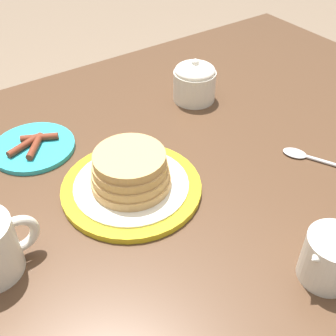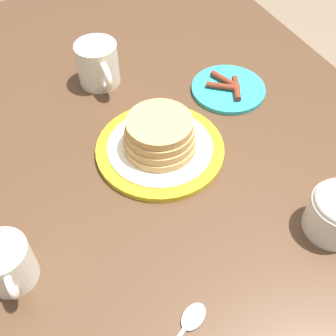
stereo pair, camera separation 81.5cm
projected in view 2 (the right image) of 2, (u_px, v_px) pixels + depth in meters
ground_plane at (179, 309)px, 1.36m from camera, size 8.00×8.00×0.00m
dining_table at (185, 195)px, 0.88m from camera, size 1.54×0.91×0.73m
pancake_plate at (160, 141)px, 0.80m from camera, size 0.25×0.25×0.08m
side_plate_bacon at (228, 88)px, 0.94m from camera, size 0.16×0.16×0.02m
coffee_mug at (98, 64)px, 0.92m from camera, size 0.13×0.09×0.10m
creamer_pitcher at (6, 262)px, 0.62m from camera, size 0.12×0.08×0.09m
spoon at (182, 332)px, 0.60m from camera, size 0.09×0.16×0.01m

